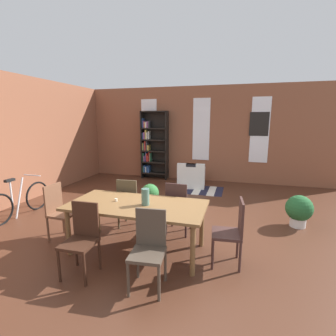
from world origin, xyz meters
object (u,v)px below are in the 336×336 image
potted_plant_by_shelf (150,195)px  potted_plant_corner (299,210)px  bookshelf_tall (153,146)px  bicycle_second (20,201)px  dining_chair_far_right (178,206)px  dining_chair_near_right (149,246)px  dining_chair_head_right (232,230)px  armchair_white (192,177)px  dining_chair_head_left (60,210)px  dining_chair_far_left (129,201)px  dining_table (137,209)px  dining_chair_near_left (82,236)px  vase_on_table (145,197)px

potted_plant_by_shelf → potted_plant_corner: (3.06, -0.15, 0.02)m
bookshelf_tall → bicycle_second: bearing=-110.9°
dining_chair_far_right → bookshelf_tall: 4.36m
dining_chair_near_right → bookshelf_tall: (-1.83, 5.36, 0.62)m
dining_chair_head_right → dining_chair_near_right: bearing=-142.4°
armchair_white → potted_plant_by_shelf: armchair_white is taller
dining_chair_near_right → potted_plant_by_shelf: (-0.91, 2.53, -0.19)m
dining_chair_near_right → bookshelf_tall: size_ratio=0.42×
dining_chair_near_right → potted_plant_corner: bearing=47.8°
dining_chair_head_left → potted_plant_corner: dining_chair_head_left is taller
dining_chair_far_left → dining_chair_head_left: size_ratio=1.00×
dining_chair_near_right → potted_plant_by_shelf: bearing=109.8°
dining_table → armchair_white: (0.12, 3.92, -0.41)m
dining_chair_far_right → dining_chair_near_left: bearing=-122.7°
dining_chair_head_right → potted_plant_by_shelf: bearing=136.1°
dining_chair_head_right → potted_plant_by_shelf: (-1.86, 1.79, -0.19)m
dining_chair_far_left → armchair_white: (0.59, 3.19, -0.23)m
dining_chair_head_right → potted_plant_corner: dining_chair_head_right is taller
dining_chair_far_right → bicycle_second: bearing=-177.7°
bookshelf_tall → potted_plant_by_shelf: size_ratio=4.00×
potted_plant_corner → dining_chair_near_right: bearing=-132.2°
vase_on_table → armchair_white: 3.97m
dining_chair_near_left → dining_chair_far_right: 1.73m
dining_chair_near_left → dining_chair_far_right: (0.94, 1.46, 0.00)m
dining_chair_near_right → dining_chair_head_right: 1.20m
dining_chair_near_left → dining_chair_far_left: bearing=89.7°
dining_chair_head_right → armchair_white: dining_chair_head_right is taller
potted_plant_corner → potted_plant_by_shelf: bearing=177.1°
bookshelf_tall → bicycle_second: 4.39m
dining_chair_far_left → dining_chair_near_left: (-0.01, -1.46, 0.00)m
dining_chair_near_left → armchair_white: (0.59, 4.65, -0.23)m
dining_chair_near_right → bookshelf_tall: 5.69m
dining_chair_near_left → bicycle_second: size_ratio=0.59×
bookshelf_tall → bicycle_second: (-1.54, -4.03, -0.81)m
vase_on_table → bookshelf_tall: size_ratio=0.11×
bicycle_second → bookshelf_tall: bearing=69.1°
dining_chair_far_right → potted_plant_corner: (2.14, 0.92, -0.18)m
dining_chair_near_right → bicycle_second: size_ratio=0.59×
dining_chair_head_left → potted_plant_corner: bearing=22.2°
dining_chair_head_left → dining_chair_far_left: bearing=37.3°
dining_chair_near_left → armchair_white: bearing=82.7°
dining_chair_near_left → bicycle_second: dining_chair_near_left is taller
potted_plant_by_shelf → vase_on_table: bearing=-71.8°
dining_chair_head_right → potted_plant_by_shelf: size_ratio=1.66×
dining_table → dining_chair_head_right: dining_chair_head_right is taller
vase_on_table → dining_chair_near_left: vase_on_table is taller
dining_chair_far_right → vase_on_table: bearing=-113.8°
potted_plant_corner → dining_chair_head_left: bearing=-157.8°
potted_plant_by_shelf → bicycle_second: bearing=-154.0°
bicycle_second → dining_chair_head_right: bearing=-7.7°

